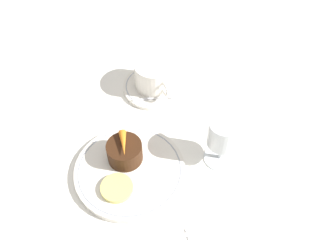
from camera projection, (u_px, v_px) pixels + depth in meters
name	position (u px, v px, depth m)	size (l,w,h in m)	color
ground_plane	(151.00, 165.00, 0.83)	(3.00, 3.00, 0.00)	white
dinner_plate	(131.00, 172.00, 0.81)	(0.23, 0.23, 0.01)	white
saucer	(154.00, 86.00, 0.96)	(0.15, 0.15, 0.01)	white
coffee_cup	(155.00, 74.00, 0.93)	(0.12, 0.10, 0.07)	white
spoon	(160.00, 98.00, 0.93)	(0.04, 0.10, 0.00)	silver
wine_glass	(224.00, 135.00, 0.78)	(0.07, 0.07, 0.12)	silver
fork	(177.00, 237.00, 0.72)	(0.04, 0.18, 0.01)	silver
dessert_cake	(125.00, 152.00, 0.80)	(0.07, 0.07, 0.04)	#381E0F
carrot_garnish	(123.00, 143.00, 0.78)	(0.06, 0.03, 0.02)	orange
pineapple_slice	(117.00, 188.00, 0.77)	(0.06, 0.06, 0.01)	#EFE075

